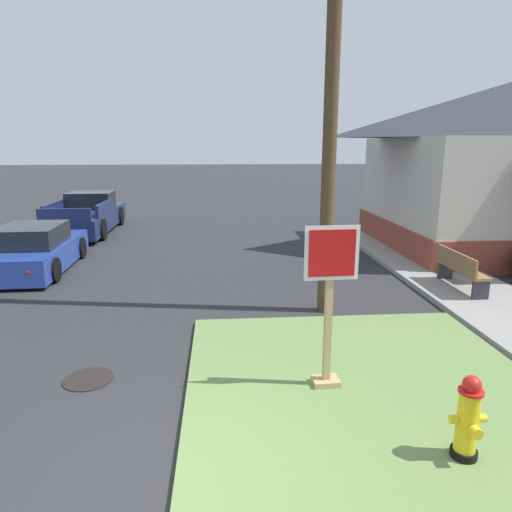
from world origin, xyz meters
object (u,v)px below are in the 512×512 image
at_px(parked_sedan_blue, 35,251).
at_px(utility_pole, 334,17).
at_px(fire_hydrant, 468,419).
at_px(street_bench, 460,268).
at_px(pickup_truck_navy, 88,216).
at_px(stop_sign, 329,311).
at_px(manhole_cover, 88,379).

distance_m(parked_sedan_blue, utility_pole, 9.31).
bearing_deg(utility_pole, fire_hydrant, -84.37).
relative_size(fire_hydrant, street_bench, 0.54).
distance_m(parked_sedan_blue, street_bench, 10.68).
bearing_deg(parked_sedan_blue, pickup_truck_navy, 91.77).
xyz_separation_m(street_bench, utility_pole, (-3.29, -0.87, 4.86)).
height_order(fire_hydrant, utility_pole, utility_pole).
height_order(stop_sign, street_bench, stop_sign).
xyz_separation_m(pickup_truck_navy, utility_pole, (7.20, -9.30, 4.84)).
bearing_deg(street_bench, parked_sedan_blue, 164.98).
distance_m(fire_hydrant, street_bench, 6.18).
distance_m(fire_hydrant, pickup_truck_navy, 15.89).
bearing_deg(parked_sedan_blue, stop_sign, -46.40).
bearing_deg(manhole_cover, utility_pole, 32.15).
height_order(stop_sign, utility_pole, utility_pole).
height_order(manhole_cover, street_bench, street_bench).
xyz_separation_m(fire_hydrant, parked_sedan_blue, (-7.48, 8.26, 0.02)).
relative_size(pickup_truck_navy, street_bench, 3.18).
distance_m(manhole_cover, pickup_truck_navy, 12.26).
bearing_deg(pickup_truck_navy, utility_pole, -52.29).
distance_m(parked_sedan_blue, pickup_truck_navy, 5.67).
relative_size(manhole_cover, pickup_truck_navy, 0.13).
relative_size(stop_sign, parked_sedan_blue, 0.54).
distance_m(fire_hydrant, stop_sign, 2.03).
distance_m(stop_sign, manhole_cover, 3.57).
height_order(manhole_cover, pickup_truck_navy, pickup_truck_navy).
xyz_separation_m(parked_sedan_blue, utility_pole, (7.02, -3.64, 4.92)).
height_order(fire_hydrant, manhole_cover, fire_hydrant).
relative_size(fire_hydrant, manhole_cover, 1.33).
height_order(manhole_cover, utility_pole, utility_pole).
bearing_deg(street_bench, manhole_cover, -155.11).
distance_m(pickup_truck_navy, street_bench, 13.46).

